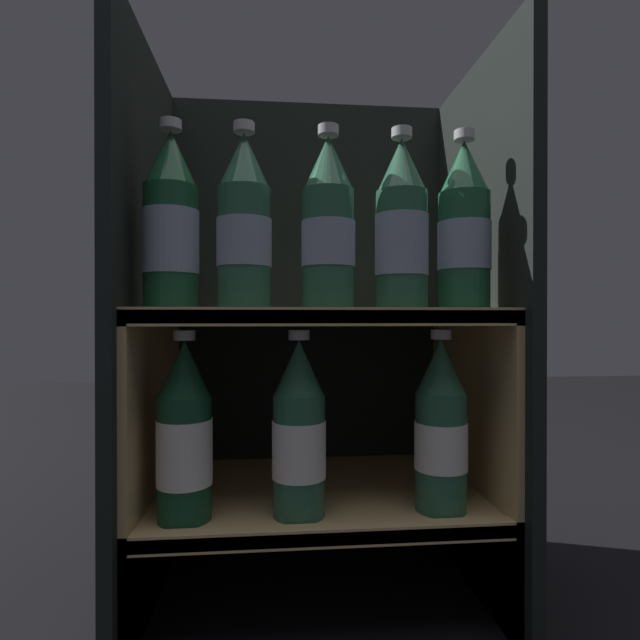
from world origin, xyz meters
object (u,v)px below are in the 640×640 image
(bottle_upper_front_2, at_px, (328,228))
(bottle_lower_front_1, at_px, (299,434))
(bottle_lower_front_0, at_px, (185,437))
(bottle_lower_front_2, at_px, (441,430))
(bottle_upper_front_3, at_px, (402,231))
(bottle_upper_front_4, at_px, (464,231))
(bottle_upper_front_0, at_px, (171,227))
(bottle_upper_front_1, at_px, (244,227))

(bottle_upper_front_2, distance_m, bottle_lower_front_1, 0.30)
(bottle_lower_front_0, height_order, bottle_lower_front_2, same)
(bottle_upper_front_2, distance_m, bottle_lower_front_0, 0.36)
(bottle_lower_front_0, bearing_deg, bottle_upper_front_3, -0.00)
(bottle_upper_front_4, distance_m, bottle_lower_front_0, 0.50)
(bottle_lower_front_0, height_order, bottle_lower_front_1, same)
(bottle_lower_front_1, bearing_deg, bottle_lower_front_2, 0.00)
(bottle_upper_front_0, relative_size, bottle_lower_front_1, 1.00)
(bottle_lower_front_1, bearing_deg, bottle_lower_front_0, 180.00)
(bottle_upper_front_2, height_order, bottle_lower_front_0, bottle_upper_front_2)
(bottle_upper_front_2, xyz_separation_m, bottle_lower_front_0, (-0.20, 0.00, -0.30))
(bottle_upper_front_0, height_order, bottle_lower_front_2, bottle_upper_front_0)
(bottle_upper_front_2, height_order, bottle_upper_front_4, same)
(bottle_upper_front_0, height_order, bottle_lower_front_1, bottle_upper_front_0)
(bottle_upper_front_4, bearing_deg, bottle_upper_front_3, 180.00)
(bottle_upper_front_2, relative_size, bottle_lower_front_1, 1.00)
(bottle_upper_front_0, height_order, bottle_upper_front_2, same)
(bottle_upper_front_3, distance_m, bottle_upper_front_4, 0.09)
(bottle_upper_front_2, height_order, bottle_lower_front_2, bottle_upper_front_2)
(bottle_upper_front_0, distance_m, bottle_lower_front_1, 0.35)
(bottle_upper_front_4, height_order, bottle_lower_front_1, bottle_upper_front_4)
(bottle_upper_front_1, distance_m, bottle_lower_front_1, 0.31)
(bottle_lower_front_0, xyz_separation_m, bottle_lower_front_1, (0.16, -0.00, 0.00))
(bottle_upper_front_1, relative_size, bottle_lower_front_2, 1.00)
(bottle_lower_front_2, bearing_deg, bottle_lower_front_0, 180.00)
(bottle_lower_front_0, bearing_deg, bottle_upper_front_2, -0.00)
(bottle_upper_front_2, bearing_deg, bottle_lower_front_2, 0.00)
(bottle_upper_front_0, xyz_separation_m, bottle_lower_front_0, (0.02, 0.00, -0.30))
(bottle_upper_front_1, relative_size, bottle_lower_front_1, 1.00)
(bottle_lower_front_2, bearing_deg, bottle_upper_front_3, 180.00)
(bottle_upper_front_4, distance_m, bottle_lower_front_2, 0.30)
(bottle_upper_front_3, distance_m, bottle_lower_front_2, 0.30)
(bottle_upper_front_1, relative_size, bottle_upper_front_4, 1.00)
(bottle_upper_front_4, bearing_deg, bottle_upper_front_0, 180.00)
(bottle_upper_front_0, height_order, bottle_upper_front_4, same)
(bottle_upper_front_4, bearing_deg, bottle_lower_front_2, 180.00)
(bottle_upper_front_0, distance_m, bottle_upper_front_2, 0.22)
(bottle_upper_front_4, relative_size, bottle_lower_front_1, 1.00)
(bottle_upper_front_2, bearing_deg, bottle_upper_front_3, 0.00)
(bottle_upper_front_1, xyz_separation_m, bottle_lower_front_0, (-0.08, 0.00, -0.30))
(bottle_upper_front_3, relative_size, bottle_upper_front_4, 1.00)
(bottle_lower_front_0, xyz_separation_m, bottle_lower_front_2, (0.37, -0.00, 0.00))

